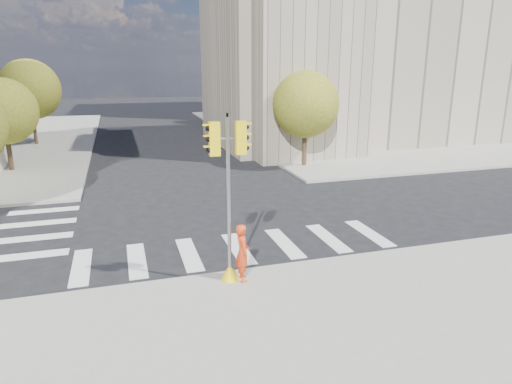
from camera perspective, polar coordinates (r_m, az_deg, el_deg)
ground at (r=18.63m, az=-3.51°, el=-4.76°), size 160.00×160.00×0.00m
sidewalk_far_right at (r=49.65m, az=12.27°, el=7.89°), size 28.00×40.00×0.15m
civic_building at (r=41.09m, az=12.05°, el=16.41°), size 26.00×16.00×19.39m
tree_lw_mid at (r=31.80m, az=-29.03°, el=8.81°), size 4.00×4.00×5.77m
tree_lw_far at (r=41.57m, az=-26.46°, el=11.38°), size 4.80×4.80×6.95m
tree_re_near at (r=29.44m, az=6.22°, el=10.82°), size 4.20×4.20×6.16m
tree_re_mid at (r=40.71m, az=-0.51°, el=12.65°), size 4.60×4.60×6.66m
tree_re_far at (r=52.35m, az=-4.31°, el=12.75°), size 4.00×4.00×5.88m
lamp_near at (r=33.29m, az=4.32°, el=12.33°), size 0.35×0.18×8.11m
lamp_far at (r=46.61m, az=-2.04°, el=13.30°), size 0.35×0.18×8.11m
traffic_signal at (r=13.41m, az=-3.41°, el=-2.52°), size 1.06×0.56×5.05m
photographer at (r=13.82m, az=-1.70°, el=-7.57°), size 0.47×0.68×1.78m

